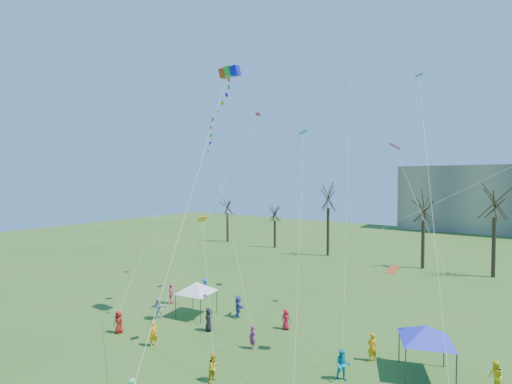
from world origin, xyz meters
The scene contains 6 objects.
bare_tree_row centered at (6.46, 36.86, 7.47)m, with size 70.52×7.87×11.58m.
big_box_kite centered at (-5.57, 7.01, 16.11)m, with size 3.27×7.11×22.07m.
canopy_tent_white centered at (-8.63, 7.72, 2.48)m, with size 3.85×3.85×2.93m.
canopy_tent_blue centered at (9.41, 8.83, 2.59)m, with size 3.82×3.82×3.06m.
festival_crowd centered at (-0.65, 5.91, 0.89)m, with size 27.03×12.71×1.86m.
small_kites_aloft centered at (-0.03, 10.80, 13.27)m, with size 30.92×18.90×31.75m.
Camera 1 is at (13.15, -14.34, 11.82)m, focal length 25.00 mm.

